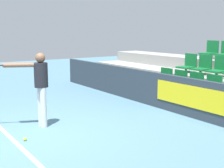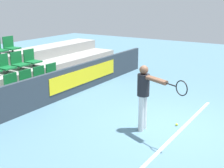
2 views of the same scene
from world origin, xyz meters
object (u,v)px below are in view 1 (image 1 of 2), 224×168
(stadium_chair_5, at_px, (203,66))
(stadium_chair_6, at_px, (219,68))
(stadium_chair_4, at_px, (188,64))
(tennis_player, at_px, (37,82))
(stadium_chair_0, at_px, (163,79))
(stadium_chair_2, at_px, (193,85))
(stadium_chair_1, at_px, (178,82))
(stadium_chair_3, at_px, (211,88))
(tennis_ball, at_px, (25,139))
(stadium_chair_8, at_px, (210,51))

(stadium_chair_5, distance_m, stadium_chair_6, 0.57)
(stadium_chair_4, distance_m, stadium_chair_6, 1.14)
(stadium_chair_4, height_order, stadium_chair_5, same)
(tennis_player, bearing_deg, stadium_chair_4, 119.10)
(stadium_chair_0, xyz_separation_m, stadium_chair_2, (1.14, 0.00, 0.00))
(stadium_chair_1, xyz_separation_m, stadium_chair_3, (1.14, 0.00, 0.00))
(stadium_chair_4, bearing_deg, stadium_chair_1, -60.82)
(stadium_chair_4, height_order, tennis_ball, stadium_chair_4)
(stadium_chair_8, bearing_deg, stadium_chair_0, -90.00)
(stadium_chair_2, xyz_separation_m, stadium_chair_8, (-1.14, 2.05, 0.77))
(stadium_chair_3, distance_m, stadium_chair_4, 2.03)
(stadium_chair_3, relative_size, stadium_chair_6, 1.00)
(stadium_chair_3, bearing_deg, stadium_chair_1, 180.00)
(tennis_ball, bearing_deg, stadium_chair_2, 89.81)
(stadium_chair_4, relative_size, tennis_ball, 8.68)
(tennis_player, bearing_deg, stadium_chair_8, 118.29)
(stadium_chair_0, bearing_deg, stadium_chair_1, 0.00)
(stadium_chair_5, bearing_deg, stadium_chair_4, 180.00)
(stadium_chair_3, bearing_deg, tennis_ball, -97.30)
(stadium_chair_4, relative_size, stadium_chair_6, 1.00)
(stadium_chair_0, xyz_separation_m, stadium_chair_6, (1.14, 1.02, 0.39))
(stadium_chair_1, relative_size, stadium_chair_3, 1.00)
(stadium_chair_1, xyz_separation_m, stadium_chair_4, (-0.57, 1.02, 0.39))
(stadium_chair_1, xyz_separation_m, tennis_ball, (0.56, -4.58, -0.59))
(stadium_chair_6, distance_m, tennis_player, 5.11)
(tennis_ball, bearing_deg, stadium_chair_4, 101.37)
(stadium_chair_3, bearing_deg, stadium_chair_5, 138.16)
(stadium_chair_8, bearing_deg, stadium_chair_4, -90.00)
(stadium_chair_6, bearing_deg, stadium_chair_8, 138.16)
(stadium_chair_3, xyz_separation_m, stadium_chair_8, (-1.71, 2.05, 0.77))
(stadium_chair_8, distance_m, tennis_ball, 6.86)
(stadium_chair_5, bearing_deg, stadium_chair_3, -41.84)
(tennis_player, bearing_deg, stadium_chair_2, 104.21)
(stadium_chair_1, distance_m, stadium_chair_6, 1.23)
(stadium_chair_2, relative_size, tennis_ball, 8.68)
(stadium_chair_3, relative_size, tennis_ball, 8.68)
(stadium_chair_1, height_order, tennis_ball, stadium_chair_1)
(stadium_chair_5, bearing_deg, stadium_chair_8, 119.18)
(stadium_chair_5, bearing_deg, tennis_ball, -84.34)
(stadium_chair_4, bearing_deg, stadium_chair_0, -90.00)
(stadium_chair_8, relative_size, tennis_ball, 8.68)
(stadium_chair_0, distance_m, stadium_chair_3, 1.71)
(stadium_chair_3, bearing_deg, stadium_chair_8, 129.95)
(stadium_chair_0, xyz_separation_m, stadium_chair_1, (0.57, 0.00, 0.00))
(stadium_chair_1, height_order, stadium_chair_2, same)
(stadium_chair_6, bearing_deg, stadium_chair_2, -90.00)
(stadium_chair_1, distance_m, stadium_chair_2, 0.57)
(stadium_chair_2, height_order, stadium_chair_6, stadium_chair_6)
(stadium_chair_0, distance_m, stadium_chair_8, 2.19)
(stadium_chair_0, xyz_separation_m, stadium_chair_5, (0.57, 1.02, 0.39))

